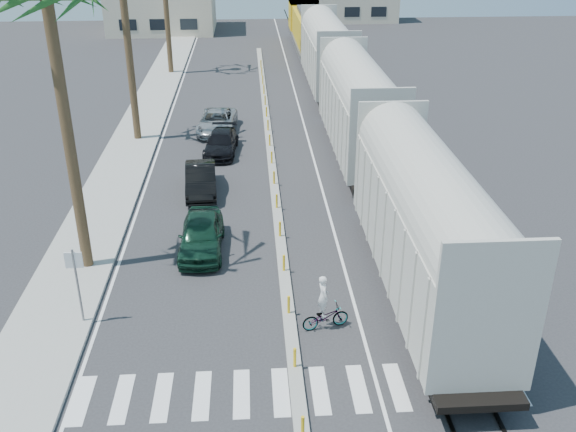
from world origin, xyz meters
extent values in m
plane|color=#28282B|center=(0.00, 0.00, 0.00)|extent=(140.00, 140.00, 0.00)
cube|color=gray|center=(-8.50, 25.00, 0.07)|extent=(3.00, 90.00, 0.15)
cube|color=black|center=(4.28, 28.00, 0.03)|extent=(0.12, 100.00, 0.06)
cube|color=black|center=(5.72, 28.00, 0.03)|extent=(0.12, 100.00, 0.06)
cube|color=gray|center=(0.00, 20.00, 0.07)|extent=(0.45, 60.00, 0.15)
cylinder|color=yellow|center=(0.00, -4.00, 0.50)|extent=(0.10, 0.10, 0.70)
cylinder|color=yellow|center=(0.00, -1.00, 0.50)|extent=(0.10, 0.10, 0.70)
cylinder|color=yellow|center=(0.00, 2.00, 0.50)|extent=(0.10, 0.10, 0.70)
cylinder|color=yellow|center=(0.00, 5.00, 0.50)|extent=(0.10, 0.10, 0.70)
cylinder|color=yellow|center=(0.00, 8.00, 0.50)|extent=(0.10, 0.10, 0.70)
cylinder|color=yellow|center=(0.00, 11.00, 0.50)|extent=(0.10, 0.10, 0.70)
cylinder|color=yellow|center=(0.00, 14.00, 0.50)|extent=(0.10, 0.10, 0.70)
cylinder|color=yellow|center=(0.00, 17.00, 0.50)|extent=(0.10, 0.10, 0.70)
cylinder|color=yellow|center=(0.00, 20.00, 0.50)|extent=(0.10, 0.10, 0.70)
cylinder|color=yellow|center=(0.00, 23.00, 0.50)|extent=(0.10, 0.10, 0.70)
cylinder|color=yellow|center=(0.00, 26.00, 0.50)|extent=(0.10, 0.10, 0.70)
cylinder|color=yellow|center=(0.00, 29.00, 0.50)|extent=(0.10, 0.10, 0.70)
cylinder|color=yellow|center=(0.00, 32.00, 0.50)|extent=(0.10, 0.10, 0.70)
cylinder|color=yellow|center=(0.00, 35.00, 0.50)|extent=(0.10, 0.10, 0.70)
cylinder|color=yellow|center=(0.00, 38.00, 0.50)|extent=(0.10, 0.10, 0.70)
cylinder|color=yellow|center=(0.00, 41.00, 0.50)|extent=(0.10, 0.10, 0.70)
cube|color=silver|center=(0.00, -2.00, 0.01)|extent=(14.00, 2.20, 0.01)
cube|color=silver|center=(-6.80, 25.00, 0.00)|extent=(0.12, 90.00, 0.01)
cube|color=silver|center=(2.50, 25.00, 0.00)|extent=(0.12, 90.00, 0.01)
cube|color=#B4B1A5|center=(5.00, 2.91, 2.70)|extent=(3.00, 12.88, 3.40)
cylinder|color=#B4B1A5|center=(5.00, 2.91, 4.40)|extent=(2.90, 12.58, 2.90)
cube|color=black|center=(5.00, 2.91, 0.50)|extent=(2.60, 12.88, 1.00)
cube|color=#B4B1A5|center=(5.00, 17.91, 2.70)|extent=(3.00, 12.88, 3.40)
cylinder|color=#B4B1A5|center=(5.00, 17.91, 4.40)|extent=(2.90, 12.58, 2.90)
cube|color=black|center=(5.00, 17.91, 0.50)|extent=(2.60, 12.88, 1.00)
cube|color=#B4B1A5|center=(5.00, 32.91, 2.70)|extent=(3.00, 12.88, 3.40)
cylinder|color=#B4B1A5|center=(5.00, 32.91, 4.40)|extent=(2.90, 12.58, 2.90)
cube|color=black|center=(5.00, 32.91, 0.50)|extent=(2.60, 12.88, 1.00)
cube|color=#4C4C4F|center=(5.00, 48.91, 1.05)|extent=(3.00, 17.00, 0.50)
cube|color=gold|center=(5.00, 47.91, 2.60)|extent=(2.70, 12.24, 2.60)
cube|color=gold|center=(5.00, 54.69, 2.90)|extent=(3.00, 3.74, 3.20)
cube|color=black|center=(5.00, 48.91, 0.45)|extent=(2.60, 13.60, 0.90)
cylinder|color=brown|center=(-8.00, 6.00, 5.50)|extent=(0.44, 0.44, 11.00)
cylinder|color=brown|center=(-8.30, 22.00, 5.00)|extent=(0.44, 0.44, 10.00)
cylinder|color=brown|center=(-8.00, 40.00, 6.00)|extent=(0.44, 0.44, 12.00)
cylinder|color=slate|center=(-7.30, 2.00, 1.50)|extent=(0.08, 0.08, 3.00)
cube|color=silver|center=(-7.30, 2.00, 2.60)|extent=(0.60, 0.04, 0.60)
imported|color=#103021|center=(-3.40, 7.15, 0.77)|extent=(1.93, 4.56, 1.54)
imported|color=black|center=(-3.80, 13.43, 0.72)|extent=(2.07, 4.57, 1.44)
imported|color=black|center=(-2.94, 19.25, 0.65)|extent=(2.58, 4.76, 1.29)
imported|color=#A7AAAC|center=(-3.32, 23.37, 0.69)|extent=(3.15, 5.38, 1.39)
imported|color=#9EA0A5|center=(1.24, 1.23, 0.45)|extent=(1.38, 1.97, 0.89)
imported|color=silver|center=(1.14, 1.23, 1.33)|extent=(0.74, 0.63, 1.55)
camera|label=1|loc=(-1.25, -17.28, 13.40)|focal=40.00mm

